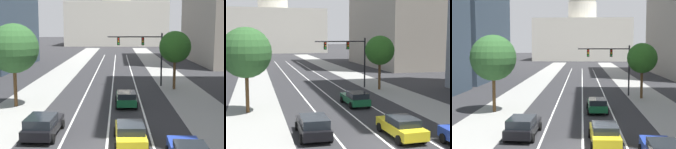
% 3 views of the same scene
% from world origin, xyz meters
% --- Properties ---
extents(ground_plane, '(400.00, 400.00, 0.00)m').
position_xyz_m(ground_plane, '(0.00, 40.00, 0.00)').
color(ground_plane, '#2B2B2D').
extents(sidewalk_left, '(4.93, 130.00, 0.01)m').
position_xyz_m(sidewalk_left, '(-8.23, 35.00, 0.01)').
color(sidewalk_left, gray).
rests_on(sidewalk_left, ground).
extents(sidewalk_right, '(4.93, 130.00, 0.01)m').
position_xyz_m(sidewalk_right, '(8.23, 35.00, 0.01)').
color(sidewalk_right, gray).
rests_on(sidewalk_right, ground).
extents(lane_stripe_left, '(0.16, 90.00, 0.01)m').
position_xyz_m(lane_stripe_left, '(-2.88, 25.00, 0.01)').
color(lane_stripe_left, white).
rests_on(lane_stripe_left, ground).
extents(lane_stripe_center, '(0.16, 90.00, 0.01)m').
position_xyz_m(lane_stripe_center, '(0.00, 25.00, 0.01)').
color(lane_stripe_center, white).
rests_on(lane_stripe_center, ground).
extents(lane_stripe_right, '(0.16, 90.00, 0.01)m').
position_xyz_m(lane_stripe_right, '(2.88, 25.00, 0.01)').
color(lane_stripe_right, white).
rests_on(lane_stripe_right, ground).
extents(capitol_building, '(40.20, 28.68, 36.08)m').
position_xyz_m(capitol_building, '(0.00, 123.07, 11.22)').
color(capitol_building, beige).
rests_on(capitol_building, ground).
extents(car_green, '(2.03, 4.62, 1.44)m').
position_xyz_m(car_green, '(1.44, 11.52, 0.76)').
color(car_green, '#14512D').
rests_on(car_green, ground).
extents(car_yellow, '(2.08, 4.63, 1.46)m').
position_xyz_m(car_yellow, '(1.44, 1.05, 0.76)').
color(car_yellow, yellow).
rests_on(car_yellow, ground).
extents(car_black, '(2.22, 4.77, 1.52)m').
position_xyz_m(car_black, '(-4.33, 2.60, 0.80)').
color(car_black, black).
rests_on(car_black, ground).
extents(traffic_signal_mast, '(6.78, 0.39, 6.59)m').
position_xyz_m(traffic_signal_mast, '(3.98, 22.30, 4.71)').
color(traffic_signal_mast, black).
rests_on(traffic_signal_mast, ground).
extents(street_tree_near_left, '(4.53, 4.53, 7.65)m').
position_xyz_m(street_tree_near_left, '(-8.79, 11.18, 5.37)').
color(street_tree_near_left, '#51381E').
rests_on(street_tree_near_left, ground).
extents(street_tree_far_right, '(3.72, 3.72, 6.88)m').
position_xyz_m(street_tree_far_right, '(7.35, 20.21, 5.00)').
color(street_tree_far_right, '#51381E').
rests_on(street_tree_far_right, ground).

